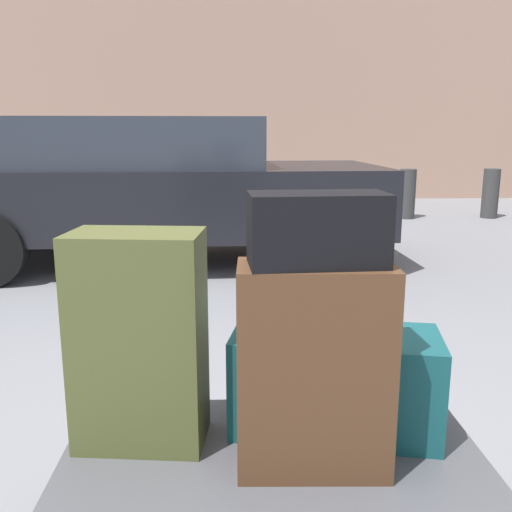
{
  "coord_description": "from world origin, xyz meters",
  "views": [
    {
      "loc": [
        -0.12,
        -1.55,
        1.3
      ],
      "look_at": [
        0.0,
        1.2,
        0.69
      ],
      "focal_mm": 39.83,
      "sensor_mm": 36.0,
      "label": 1
    }
  ],
  "objects_px": {
    "duffel_bag_teal_front_left": "(335,381)",
    "bollard_kerb_mid": "(490,193)",
    "duffel_bag_black_topmost_pile": "(318,229)",
    "bollard_kerb_near": "(407,194)",
    "suitcase_brown_stacked_top": "(314,369)",
    "luggage_cart": "(273,474)",
    "suitcase_olive_rear_left": "(139,340)",
    "parked_car": "(157,186)"
  },
  "relations": [
    {
      "from": "duffel_bag_teal_front_left",
      "to": "bollard_kerb_mid",
      "type": "relative_size",
      "value": 0.89
    },
    {
      "from": "duffel_bag_black_topmost_pile",
      "to": "bollard_kerb_mid",
      "type": "xyz_separation_m",
      "value": [
        3.69,
        6.95,
        -0.67
      ]
    },
    {
      "from": "bollard_kerb_near",
      "to": "suitcase_brown_stacked_top",
      "type": "bearing_deg",
      "value": -109.16
    },
    {
      "from": "bollard_kerb_mid",
      "to": "suitcase_brown_stacked_top",
      "type": "bearing_deg",
      "value": -117.98
    },
    {
      "from": "suitcase_brown_stacked_top",
      "to": "duffel_bag_teal_front_left",
      "type": "xyz_separation_m",
      "value": [
        0.1,
        0.22,
        -0.14
      ]
    },
    {
      "from": "luggage_cart",
      "to": "duffel_bag_black_topmost_pile",
      "type": "xyz_separation_m",
      "value": [
        0.11,
        -0.07,
        0.77
      ]
    },
    {
      "from": "suitcase_olive_rear_left",
      "to": "luggage_cart",
      "type": "bearing_deg",
      "value": -7.93
    },
    {
      "from": "suitcase_brown_stacked_top",
      "to": "bollard_kerb_near",
      "type": "distance_m",
      "value": 7.37
    },
    {
      "from": "suitcase_brown_stacked_top",
      "to": "suitcase_olive_rear_left",
      "type": "relative_size",
      "value": 0.9
    },
    {
      "from": "suitcase_brown_stacked_top",
      "to": "duffel_bag_teal_front_left",
      "type": "relative_size",
      "value": 0.92
    },
    {
      "from": "suitcase_olive_rear_left",
      "to": "duffel_bag_black_topmost_pile",
      "type": "xyz_separation_m",
      "value": [
        0.51,
        -0.17,
        0.37
      ]
    },
    {
      "from": "duffel_bag_teal_front_left",
      "to": "suitcase_olive_rear_left",
      "type": "height_order",
      "value": "suitcase_olive_rear_left"
    },
    {
      "from": "suitcase_brown_stacked_top",
      "to": "bollard_kerb_near",
      "type": "height_order",
      "value": "suitcase_brown_stacked_top"
    },
    {
      "from": "suitcase_brown_stacked_top",
      "to": "suitcase_olive_rear_left",
      "type": "bearing_deg",
      "value": 164.0
    },
    {
      "from": "bollard_kerb_mid",
      "to": "duffel_bag_black_topmost_pile",
      "type": "bearing_deg",
      "value": -117.98
    },
    {
      "from": "parked_car",
      "to": "bollard_kerb_mid",
      "type": "bearing_deg",
      "value": 30.36
    },
    {
      "from": "bollard_kerb_near",
      "to": "bollard_kerb_mid",
      "type": "distance_m",
      "value": 1.28
    },
    {
      "from": "bollard_kerb_near",
      "to": "parked_car",
      "type": "bearing_deg",
      "value": -141.12
    },
    {
      "from": "luggage_cart",
      "to": "suitcase_olive_rear_left",
      "type": "distance_m",
      "value": 0.58
    },
    {
      "from": "suitcase_brown_stacked_top",
      "to": "parked_car",
      "type": "bearing_deg",
      "value": 105.23
    },
    {
      "from": "suitcase_olive_rear_left",
      "to": "bollard_kerb_near",
      "type": "distance_m",
      "value": 7.4
    },
    {
      "from": "bollard_kerb_near",
      "to": "duffel_bag_black_topmost_pile",
      "type": "bearing_deg",
      "value": -109.16
    },
    {
      "from": "luggage_cart",
      "to": "bollard_kerb_near",
      "type": "bearing_deg",
      "value": 69.86
    },
    {
      "from": "suitcase_brown_stacked_top",
      "to": "bollard_kerb_mid",
      "type": "height_order",
      "value": "suitcase_brown_stacked_top"
    },
    {
      "from": "suitcase_olive_rear_left",
      "to": "bollard_kerb_near",
      "type": "bearing_deg",
      "value": 72.7
    },
    {
      "from": "bollard_kerb_near",
      "to": "luggage_cart",
      "type": "bearing_deg",
      "value": -110.14
    },
    {
      "from": "luggage_cart",
      "to": "suitcase_olive_rear_left",
      "type": "height_order",
      "value": "suitcase_olive_rear_left"
    },
    {
      "from": "luggage_cart",
      "to": "bollard_kerb_mid",
      "type": "relative_size",
      "value": 1.72
    },
    {
      "from": "luggage_cart",
      "to": "parked_car",
      "type": "height_order",
      "value": "parked_car"
    },
    {
      "from": "suitcase_olive_rear_left",
      "to": "bollard_kerb_near",
      "type": "relative_size",
      "value": 0.9
    },
    {
      "from": "suitcase_brown_stacked_top",
      "to": "bollard_kerb_mid",
      "type": "xyz_separation_m",
      "value": [
        3.69,
        6.95,
        -0.27
      ]
    },
    {
      "from": "duffel_bag_teal_front_left",
      "to": "bollard_kerb_mid",
      "type": "height_order",
      "value": "bollard_kerb_mid"
    },
    {
      "from": "duffel_bag_black_topmost_pile",
      "to": "bollard_kerb_mid",
      "type": "bearing_deg",
      "value": 58.81
    },
    {
      "from": "bollard_kerb_near",
      "to": "duffel_bag_teal_front_left",
      "type": "bearing_deg",
      "value": -108.96
    },
    {
      "from": "parked_car",
      "to": "bollard_kerb_mid",
      "type": "xyz_separation_m",
      "value": [
        4.67,
        2.73,
        -0.39
      ]
    },
    {
      "from": "luggage_cart",
      "to": "bollard_kerb_near",
      "type": "height_order",
      "value": "bollard_kerb_near"
    },
    {
      "from": "luggage_cart",
      "to": "suitcase_olive_rear_left",
      "type": "relative_size",
      "value": 1.91
    },
    {
      "from": "parked_car",
      "to": "suitcase_olive_rear_left",
      "type": "bearing_deg",
      "value": -83.5
    },
    {
      "from": "duffel_bag_teal_front_left",
      "to": "duffel_bag_black_topmost_pile",
      "type": "bearing_deg",
      "value": -104.22
    },
    {
      "from": "duffel_bag_teal_front_left",
      "to": "suitcase_brown_stacked_top",
      "type": "bearing_deg",
      "value": -104.22
    },
    {
      "from": "suitcase_brown_stacked_top",
      "to": "bollard_kerb_near",
      "type": "relative_size",
      "value": 0.81
    },
    {
      "from": "suitcase_olive_rear_left",
      "to": "duffel_bag_black_topmost_pile",
      "type": "distance_m",
      "value": 0.65
    }
  ]
}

